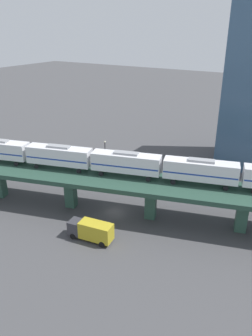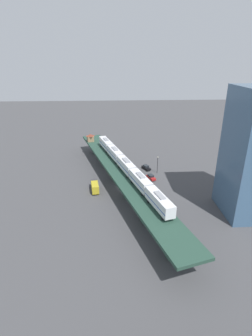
# 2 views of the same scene
# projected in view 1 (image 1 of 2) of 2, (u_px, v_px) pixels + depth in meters

# --- Properties ---
(ground_plane) EXTENTS (400.00, 400.00, 0.00)m
(ground_plane) POSITION_uv_depth(u_px,v_px,m) (115.00, 212.00, 59.24)
(ground_plane) COLOR #424244
(elevated_viaduct) EXTENTS (33.90, 90.66, 6.80)m
(elevated_viaduct) POSITION_uv_depth(u_px,v_px,m) (114.00, 183.00, 56.93)
(elevated_viaduct) COLOR #244135
(elevated_viaduct) RESTS_ON ground
(subway_train) EXTENTS (20.22, 60.67, 4.45)m
(subway_train) POSITION_uv_depth(u_px,v_px,m) (126.00, 162.00, 56.34)
(subway_train) COLOR silver
(subway_train) RESTS_ON elevated_viaduct
(street_car_red) EXTENTS (3.51, 4.75, 1.89)m
(street_car_red) POSITION_uv_depth(u_px,v_px,m) (118.00, 176.00, 71.15)
(street_car_red) COLOR #AD1E1E
(street_car_red) RESTS_ON ground
(street_car_black) EXTENTS (3.56, 4.74, 1.89)m
(street_car_black) POSITION_uv_depth(u_px,v_px,m) (83.00, 168.00, 75.18)
(street_car_black) COLOR black
(street_car_black) RESTS_ON ground
(delivery_truck) EXTENTS (3.24, 7.45, 3.20)m
(delivery_truck) POSITION_uv_depth(u_px,v_px,m) (91.00, 230.00, 50.89)
(delivery_truck) COLOR #333338
(delivery_truck) RESTS_ON ground
(street_lamp) EXTENTS (0.44, 0.44, 6.94)m
(street_lamp) POSITION_uv_depth(u_px,v_px,m) (105.00, 153.00, 75.31)
(street_lamp) COLOR black
(street_lamp) RESTS_ON ground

